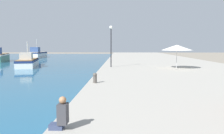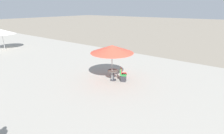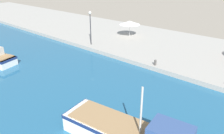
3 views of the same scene
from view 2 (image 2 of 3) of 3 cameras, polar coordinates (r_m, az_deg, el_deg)
name	(u,v)px [view 2 (image 2 of 3)]	position (r m, az deg, el deg)	size (l,w,h in m)	color
cafe_umbrella_pink	(112,49)	(11.86, 0.00, 5.89)	(2.95, 2.95, 2.55)	#B7B7B7
cafe_umbrella_white	(1,32)	(25.39, -32.39, 9.71)	(3.18, 3.18, 2.45)	#B7B7B7
cafe_table	(113,73)	(12.37, 0.41, -2.05)	(0.80, 0.80, 0.74)	#333338
cafe_chair_left	(123,77)	(12.31, 3.68, -3.24)	(0.53, 0.55, 0.91)	#2D2D33
cafe_chair_right	(123,76)	(12.51, 3.72, -2.87)	(0.58, 0.59, 0.91)	#2D2D33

